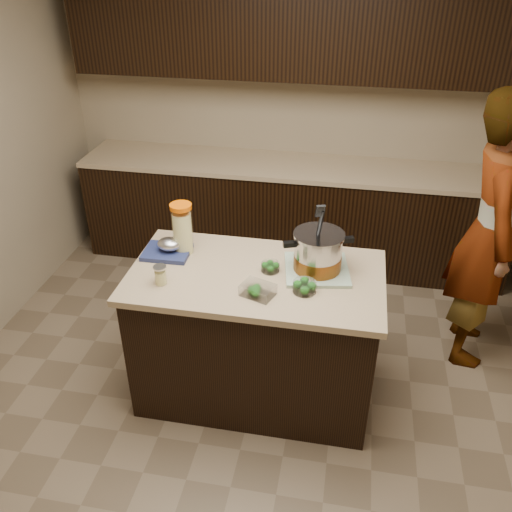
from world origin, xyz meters
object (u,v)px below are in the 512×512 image
at_px(lemonade_pitcher, 183,231).
at_px(stock_pot, 318,254).
at_px(island, 256,335).
at_px(person, 490,234).

bearing_deg(lemonade_pitcher, stock_pot, -4.67).
xyz_separation_m(island, person, (1.39, 0.70, 0.47)).
distance_m(island, lemonade_pitcher, 0.78).
bearing_deg(person, island, 120.52).
xyz_separation_m(stock_pot, person, (1.05, 0.60, -0.09)).
xyz_separation_m(stock_pot, lemonade_pitcher, (-0.82, 0.07, 0.03)).
bearing_deg(stock_pot, island, 176.30).
bearing_deg(stock_pot, person, 10.31).
bearing_deg(island, lemonade_pitcher, 161.24).
relative_size(island, stock_pot, 3.57).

